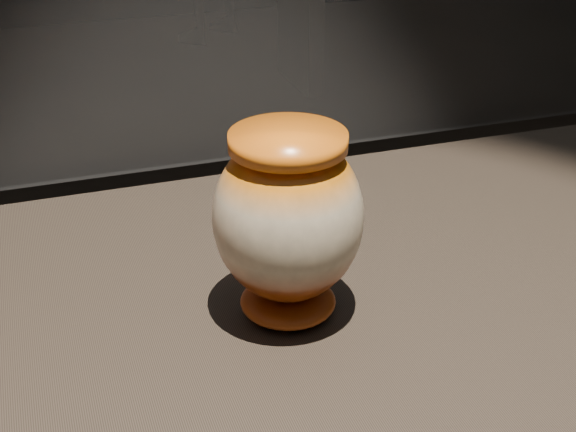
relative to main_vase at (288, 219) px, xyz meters
name	(u,v)px	position (x,y,z in m)	size (l,w,h in m)	color
main_vase	(288,219)	(0.00, 0.00, 0.00)	(0.17, 0.17, 0.20)	maroon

